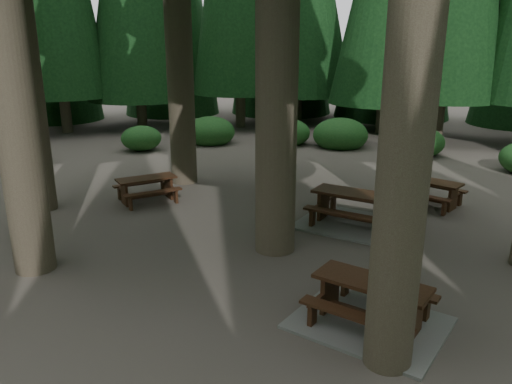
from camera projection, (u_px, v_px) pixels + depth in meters
The scene contains 6 objects.
ground at pixel (238, 245), 10.93m from camera, with size 80.00×80.00×0.00m, color #504941.
picnic_table_a at pixel (370, 310), 7.78m from camera, with size 2.39×2.04×0.76m.
picnic_table_b at pixel (147, 186), 13.77m from camera, with size 1.90×2.01×0.69m.
picnic_table_c at pixel (353, 214), 12.02m from camera, with size 2.49×2.07×0.83m.
picnic_table_d at pixel (430, 189), 13.45m from camera, with size 1.84×1.60×0.70m.
shrub_ring at pixel (283, 223), 11.10m from camera, with size 23.86×24.64×1.49m.
Camera 1 is at (5.41, -8.56, 4.27)m, focal length 35.00 mm.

